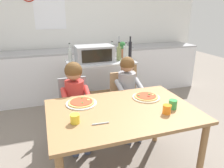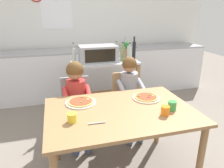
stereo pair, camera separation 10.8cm
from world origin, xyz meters
TOP-DOWN VIEW (x-y plane):
  - ground_plane at (0.00, 1.04)m, footprint 10.74×10.74m
  - back_wall_tiled at (-0.00, 2.66)m, footprint 5.37×0.14m
  - kitchen_counter at (0.00, 2.25)m, footprint 4.83×0.60m
  - kitchen_island_cart at (0.16, 1.32)m, footprint 0.98×0.53m
  - toaster_oven at (0.07, 1.31)m, footprint 0.54×0.33m
  - bottle_squat_spirits at (0.59, 1.22)m, footprint 0.05×0.05m
  - bottle_slim_sauce at (0.44, 1.29)m, footprint 0.07×0.07m
  - bottle_clear_vinegar at (0.40, 1.48)m, footprint 0.06×0.06m
  - bottle_dark_olive_oil at (0.50, 1.17)m, footprint 0.08×0.08m
  - bottle_tall_green_wine at (-0.28, 1.32)m, footprint 0.05×0.05m
  - potted_herb_plant at (0.55, 1.44)m, footprint 0.12×0.12m
  - dining_table at (0.00, 0.00)m, footprint 1.35×0.92m
  - dining_chair_left at (-0.33, 0.73)m, footprint 0.36×0.36m
  - dining_chair_right at (0.33, 0.76)m, footprint 0.36×0.36m
  - child_in_red_shirt at (-0.33, 0.62)m, footprint 0.32×0.42m
  - child_in_grey_shirt at (0.33, 0.64)m, footprint 0.32×0.42m
  - pizza_plate_white at (-0.33, 0.24)m, footprint 0.30×0.30m
  - pizza_plate_cream at (0.33, 0.18)m, footprint 0.28×0.28m
  - drinking_cup_green at (0.45, -0.13)m, footprint 0.08×0.08m
  - drinking_cup_yellow at (-0.45, -0.10)m, footprint 0.08×0.08m
  - drinking_cup_orange at (0.34, -0.20)m, footprint 0.07×0.07m
  - serving_spoon at (-0.26, -0.19)m, footprint 0.14×0.02m

SIDE VIEW (x-z plane):
  - ground_plane at x=0.00m, z-range 0.00..0.00m
  - kitchen_counter at x=0.00m, z-range -0.10..1.00m
  - dining_chair_left at x=-0.33m, z-range 0.07..0.89m
  - dining_chair_right at x=0.33m, z-range 0.07..0.89m
  - kitchen_island_cart at x=0.16m, z-range 0.14..1.02m
  - dining_table at x=0.00m, z-range 0.27..1.00m
  - child_in_grey_shirt at x=0.33m, z-range 0.14..1.18m
  - child_in_red_shirt at x=-0.33m, z-range 0.16..1.19m
  - serving_spoon at x=-0.26m, z-range 0.73..0.74m
  - pizza_plate_white at x=-0.33m, z-range 0.72..0.76m
  - pizza_plate_cream at x=0.33m, z-range 0.72..0.76m
  - drinking_cup_yellow at x=-0.45m, z-range 0.73..0.80m
  - drinking_cup_orange at x=0.34m, z-range 0.73..0.81m
  - drinking_cup_green at x=0.45m, z-range 0.73..0.81m
  - bottle_clear_vinegar at x=0.40m, z-range 0.85..1.11m
  - bottle_slim_sauce at x=0.44m, z-range 0.85..1.12m
  - bottle_tall_green_wine at x=-0.28m, z-range 0.84..1.13m
  - toaster_oven at x=0.07m, z-range 0.88..1.11m
  - bottle_dark_olive_oil at x=0.50m, z-range 0.86..1.13m
  - potted_herb_plant at x=0.55m, z-range 0.89..1.14m
  - bottle_squat_spirits at x=0.59m, z-range 0.85..1.20m
  - back_wall_tiled at x=0.00m, z-range 0.00..2.70m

